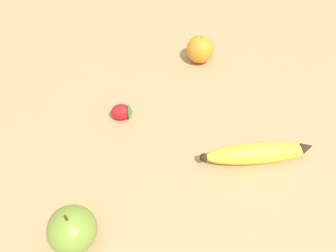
# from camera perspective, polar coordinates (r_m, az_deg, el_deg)

# --- Properties ---
(ground_plane) EXTENTS (3.00, 3.00, 0.00)m
(ground_plane) POSITION_cam_1_polar(r_m,az_deg,el_deg) (0.74, 5.39, -0.33)
(ground_plane) COLOR tan
(banana) EXTENTS (0.06, 0.23, 0.04)m
(banana) POSITION_cam_1_polar(r_m,az_deg,el_deg) (0.69, 15.35, -4.59)
(banana) COLOR yellow
(banana) RESTS_ON ground_plane
(orange) EXTENTS (0.07, 0.07, 0.07)m
(orange) POSITION_cam_1_polar(r_m,az_deg,el_deg) (0.89, 5.63, 13.17)
(orange) COLOR orange
(orange) RESTS_ON ground_plane
(strawberry) EXTENTS (0.04, 0.05, 0.04)m
(strawberry) POSITION_cam_1_polar(r_m,az_deg,el_deg) (0.75, -7.90, 2.47)
(strawberry) COLOR red
(strawberry) RESTS_ON ground_plane
(apple) EXTENTS (0.08, 0.08, 0.09)m
(apple) POSITION_cam_1_polar(r_m,az_deg,el_deg) (0.59, -16.35, -16.90)
(apple) COLOR olive
(apple) RESTS_ON ground_plane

